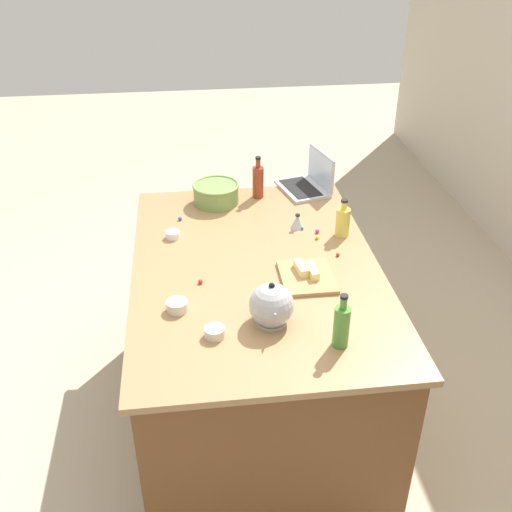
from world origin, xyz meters
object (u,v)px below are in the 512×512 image
at_px(bottle_oil, 343,221).
at_px(mixing_bowl_large, 216,193).
at_px(bottle_soy, 258,181).
at_px(kettle, 272,306).
at_px(bottle_olive, 342,325).
at_px(ramekin_medium, 215,332).
at_px(cutting_board, 307,277).
at_px(ramekin_wide, 173,235).
at_px(butter_stick_left, 301,268).
at_px(ramekin_small, 177,306).
at_px(kitchen_timer, 297,221).
at_px(laptop, 308,182).
at_px(butter_stick_right, 312,271).

bearing_deg(bottle_oil, mixing_bowl_large, -126.26).
bearing_deg(bottle_soy, kettle, -4.58).
distance_m(bottle_olive, ramekin_medium, 0.49).
relative_size(cutting_board, ramekin_wide, 3.90).
bearing_deg(ramekin_wide, kettle, 27.85).
relative_size(bottle_soy, bottle_olive, 1.04).
bearing_deg(butter_stick_left, ramekin_medium, -46.76).
relative_size(bottle_oil, ramekin_wide, 2.79).
bearing_deg(bottle_olive, ramekin_medium, -103.10).
distance_m(bottle_oil, ramekin_small, 0.98).
distance_m(bottle_soy, bottle_olive, 1.32).
relative_size(ramekin_wide, kitchen_timer, 0.91).
bearing_deg(cutting_board, kettle, -35.27).
bearing_deg(kitchen_timer, laptop, 161.87).
bearing_deg(laptop, butter_stick_right, -10.28).
xyz_separation_m(cutting_board, ramekin_small, (0.16, -0.57, 0.01)).
xyz_separation_m(butter_stick_right, ramekin_small, (0.17, -0.60, -0.01)).
xyz_separation_m(butter_stick_left, butter_stick_right, (0.03, 0.04, 0.00)).
distance_m(bottle_oil, kettle, 0.79).
relative_size(laptop, bottle_olive, 1.54).
bearing_deg(kitchen_timer, ramekin_wide, -87.65).
distance_m(bottle_soy, kitchen_timer, 0.41).
relative_size(bottle_olive, kitchen_timer, 2.99).
xyz_separation_m(mixing_bowl_large, ramekin_small, (0.97, -0.23, -0.04)).
distance_m(bottle_olive, butter_stick_left, 0.50).
height_order(ramekin_medium, ramekin_wide, ramekin_medium).
relative_size(mixing_bowl_large, ramekin_small, 2.90).
bearing_deg(kitchen_timer, ramekin_small, -44.22).
height_order(bottle_olive, butter_stick_left, bottle_olive).
bearing_deg(mixing_bowl_large, butter_stick_right, 24.89).
relative_size(kettle, cutting_board, 0.78).
height_order(bottle_soy, kettle, bottle_soy).
xyz_separation_m(butter_stick_right, ramekin_wide, (-0.44, -0.61, -0.02)).
relative_size(bottle_oil, butter_stick_left, 1.78).
bearing_deg(butter_stick_left, kitchen_timer, 171.55).
distance_m(laptop, ramekin_small, 1.32).
xyz_separation_m(laptop, mixing_bowl_large, (0.11, -0.54, 0.01)).
height_order(ramekin_small, ramekin_wide, ramekin_small).
relative_size(laptop, kettle, 1.66).
xyz_separation_m(bottle_oil, ramekin_medium, (0.72, -0.68, -0.06)).
distance_m(butter_stick_left, kitchen_timer, 0.44).
relative_size(ramekin_medium, ramekin_wide, 1.14).
bearing_deg(laptop, bottle_soy, -78.35).
distance_m(bottle_oil, ramekin_medium, 0.99).
bearing_deg(ramekin_medium, laptop, 153.86).
relative_size(laptop, bottle_oil, 1.81).
distance_m(kettle, cutting_board, 0.36).
bearing_deg(ramekin_wide, bottle_soy, 130.46).
xyz_separation_m(mixing_bowl_large, ramekin_wide, (0.36, -0.24, -0.04)).
relative_size(kettle, ramekin_medium, 2.66).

